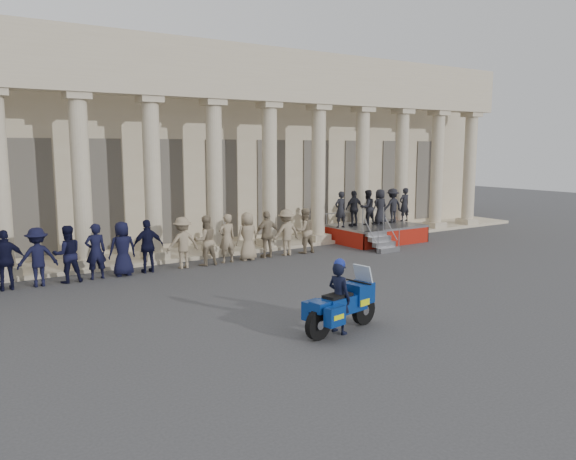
# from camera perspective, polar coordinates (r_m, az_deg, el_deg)

# --- Properties ---
(ground) EXTENTS (90.00, 90.00, 0.00)m
(ground) POSITION_cam_1_polar(r_m,az_deg,el_deg) (15.93, 1.25, -7.68)
(ground) COLOR #38383A
(ground) RESTS_ON ground
(building) EXTENTS (40.00, 12.50, 9.00)m
(building) POSITION_cam_1_polar(r_m,az_deg,el_deg) (28.69, -15.86, 8.32)
(building) COLOR #BBAB8C
(building) RESTS_ON ground
(officer_rank) EXTENTS (17.65, 0.72, 1.90)m
(officer_rank) POSITION_cam_1_polar(r_m,az_deg,el_deg) (20.00, -18.23, -2.00)
(officer_rank) COLOR black
(officer_rank) RESTS_ON ground
(reviewing_stand) EXTENTS (4.60, 3.89, 2.45)m
(reviewing_stand) POSITION_cam_1_polar(r_m,az_deg,el_deg) (26.65, 8.97, 1.68)
(reviewing_stand) COLOR gray
(reviewing_stand) RESTS_ON ground
(motorcycle) EXTENTS (2.38, 1.13, 1.54)m
(motorcycle) POSITION_cam_1_polar(r_m,az_deg,el_deg) (13.66, 5.56, -7.57)
(motorcycle) COLOR black
(motorcycle) RESTS_ON ground
(rider) EXTENTS (0.52, 0.70, 1.82)m
(rider) POSITION_cam_1_polar(r_m,az_deg,el_deg) (13.49, 5.22, -6.71)
(rider) COLOR black
(rider) RESTS_ON ground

